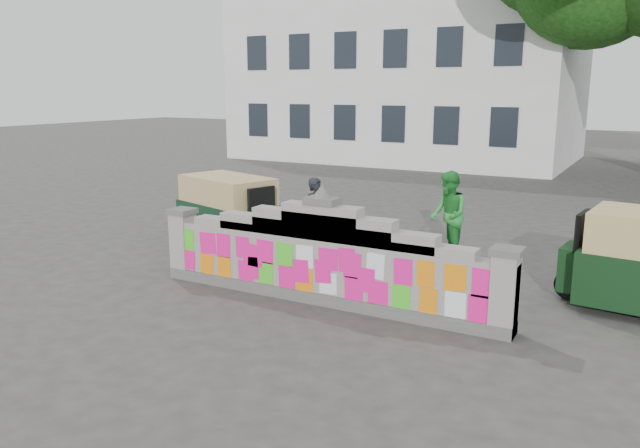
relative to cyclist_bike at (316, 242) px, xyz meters
The scene contains 7 objects.
ground 2.40m from the cyclist_bike, 58.28° to the right, with size 100.00×100.00×0.00m, color #383533.
parapet_wall 2.38m from the cyclist_bike, 58.35° to the right, with size 6.48×0.44×2.01m.
building 21.09m from the cyclist_bike, 106.08° to the left, with size 16.00×10.00×8.90m.
cyclist_bike is the anchor object (origin of this frame).
cyclist_rider 0.32m from the cyclist_bike, ahead, with size 0.56×0.37×1.54m, color black.
pedestrian 2.86m from the cyclist_bike, 38.87° to the left, with size 0.90×0.70×1.86m, color green.
rickshaw_left 2.69m from the cyclist_bike, 168.14° to the left, with size 2.90×1.97×1.56m.
Camera 1 is at (4.86, -8.80, 3.56)m, focal length 35.00 mm.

